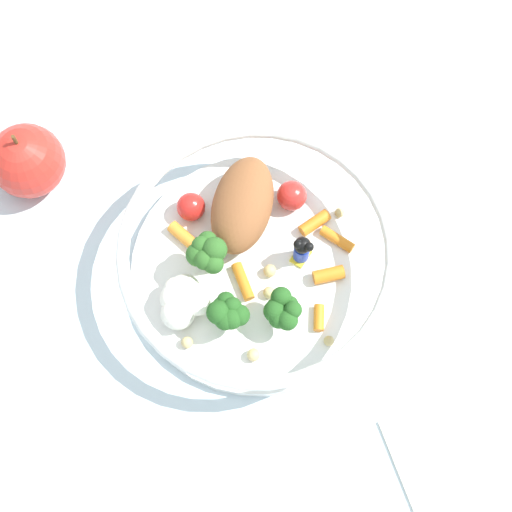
% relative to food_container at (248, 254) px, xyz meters
% --- Properties ---
extents(ground_plane, '(2.40, 2.40, 0.00)m').
position_rel_food_container_xyz_m(ground_plane, '(0.01, 0.01, -0.03)').
color(ground_plane, silver).
extents(food_container, '(0.25, 0.25, 0.07)m').
position_rel_food_container_xyz_m(food_container, '(0.00, 0.00, 0.00)').
color(food_container, white).
rests_on(food_container, ground_plane).
extents(loose_apple, '(0.07, 0.07, 0.08)m').
position_rel_food_container_xyz_m(loose_apple, '(0.18, -0.15, 0.00)').
color(loose_apple, red).
rests_on(loose_apple, ground_plane).
extents(folded_napkin, '(0.15, 0.14, 0.01)m').
position_rel_food_container_xyz_m(folded_napkin, '(-0.15, 0.23, -0.03)').
color(folded_napkin, silver).
rests_on(folded_napkin, ground_plane).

